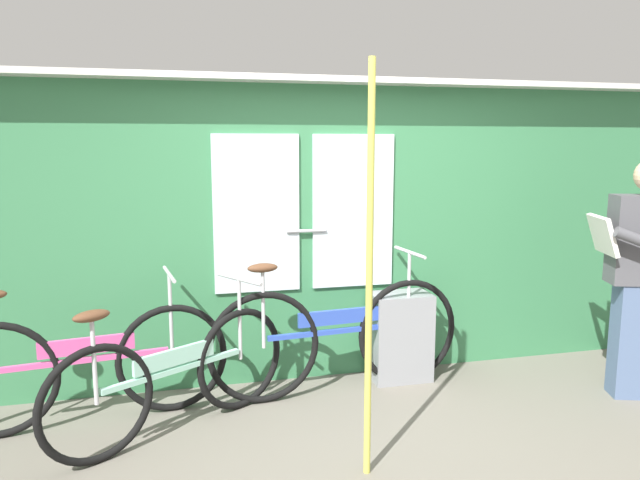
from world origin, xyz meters
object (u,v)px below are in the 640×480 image
Objects in this scene: bicycle_leaning_behind at (338,336)px; bicycle_near_door at (174,376)px; handrail_pole at (369,276)px; trash_bin_by_wall at (400,336)px; bicycle_by_pole at (87,365)px.

bicycle_near_door is at bearing -167.96° from bicycle_leaning_behind.
trash_bin_by_wall is at bearing 61.34° from handrail_pole.
bicycle_leaning_behind reaches higher than trash_bin_by_wall.
bicycle_near_door is at bearing -33.53° from bicycle_by_pole.
bicycle_leaning_behind is 2.83× the size of trash_bin_by_wall.
bicycle_by_pole is at bearing 178.08° from bicycle_leaning_behind.
handrail_pole reaches higher than bicycle_by_pole.
handrail_pole is at bearing -102.25° from bicycle_leaning_behind.
trash_bin_by_wall is 0.30× the size of handrail_pole.
bicycle_leaning_behind is at bearing -165.49° from trash_bin_by_wall.
trash_bin_by_wall is (0.51, 0.13, -0.08)m from bicycle_leaning_behind.
trash_bin_by_wall is (2.12, 0.23, -0.06)m from bicycle_by_pole.
bicycle_leaning_behind is (1.10, 0.34, 0.05)m from bicycle_near_door.
bicycle_by_pole is 0.80× the size of handrail_pole.
handrail_pole reaches higher than bicycle_near_door.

